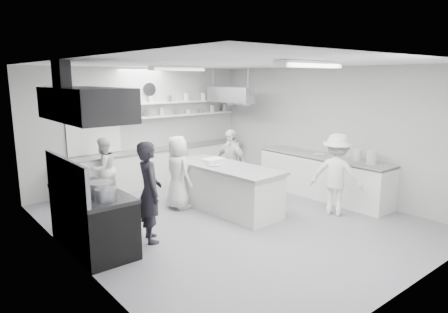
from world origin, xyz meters
TOP-DOWN VIEW (x-y plane):
  - floor at (0.00, 0.00)m, footprint 6.00×7.00m
  - ceiling at (0.00, 0.00)m, footprint 6.00×7.00m
  - wall_back at (0.00, 3.50)m, footprint 6.00×0.04m
  - wall_front at (0.00, -3.50)m, footprint 6.00×0.04m
  - wall_left at (-3.00, 0.00)m, footprint 0.04×7.00m
  - wall_right at (3.00, 0.00)m, footprint 0.04×7.00m
  - stove at (-2.60, 0.40)m, footprint 0.80×1.80m
  - exhaust_hood at (-2.60, 0.40)m, footprint 0.85×2.00m
  - back_counter at (0.30, 3.20)m, footprint 5.00×0.60m
  - shelf_lower at (0.70, 3.37)m, footprint 4.20×0.26m
  - shelf_upper at (0.70, 3.37)m, footprint 4.20×0.26m
  - pass_through_window at (-1.30, 3.48)m, footprint 1.30×0.04m
  - wall_clock at (0.20, 3.46)m, footprint 0.32×0.05m
  - right_counter at (2.65, -0.20)m, footprint 0.74×3.30m
  - pot_rack at (2.00, 2.40)m, footprint 0.30×1.60m
  - light_fixture_front at (0.00, -1.80)m, footprint 1.30×0.25m
  - light_fixture_rear at (0.00, 1.80)m, footprint 1.30×0.25m
  - prep_island at (0.29, 0.50)m, footprint 1.08×2.52m
  - stove_pot at (-2.60, -0.01)m, footprint 0.39×0.39m
  - cook_stove at (-1.73, 0.06)m, footprint 0.58×0.72m
  - cook_back at (-1.39, 2.80)m, footprint 0.83×0.73m
  - cook_island_left at (-0.41, 1.24)m, footprint 0.50×0.76m
  - cook_island_right at (1.03, 1.21)m, footprint 0.48×0.96m
  - cook_right at (1.83, -1.14)m, footprint 0.97×1.23m
  - bowl_island_a at (0.07, 0.65)m, footprint 0.33×0.33m
  - bowl_island_b at (0.03, 0.67)m, footprint 0.26×0.26m
  - bowl_right at (2.60, -0.10)m, footprint 0.30×0.30m

SIDE VIEW (x-z plane):
  - floor at x=0.00m, z-range -0.02..0.00m
  - stove at x=-2.60m, z-range 0.00..0.90m
  - prep_island at x=0.29m, z-range 0.00..0.91m
  - back_counter at x=0.30m, z-range 0.00..0.92m
  - right_counter at x=2.65m, z-range 0.00..0.94m
  - cook_back at x=-1.39m, z-range 0.00..1.44m
  - cook_island_left at x=-0.41m, z-range 0.00..1.56m
  - cook_island_right at x=1.03m, z-range 0.00..1.58m
  - cook_right at x=1.83m, z-range 0.00..1.66m
  - cook_stove at x=-1.73m, z-range 0.00..1.72m
  - bowl_island_b at x=0.03m, z-range 0.91..0.97m
  - bowl_island_a at x=0.07m, z-range 0.91..0.97m
  - bowl_right at x=2.60m, z-range 0.94..1.00m
  - stove_pot at x=-2.60m, z-range 0.91..1.20m
  - pass_through_window at x=-1.30m, z-range 0.95..1.95m
  - wall_back at x=0.00m, z-range 0.00..3.00m
  - wall_front at x=0.00m, z-range 0.00..3.00m
  - wall_left at x=-3.00m, z-range 0.00..3.00m
  - wall_right at x=3.00m, z-range 0.00..3.00m
  - shelf_lower at x=0.70m, z-range 1.73..1.77m
  - shelf_upper at x=0.70m, z-range 2.08..2.12m
  - pot_rack at x=2.00m, z-range 2.10..2.50m
  - exhaust_hood at x=-2.60m, z-range 2.10..2.60m
  - wall_clock at x=0.20m, z-range 2.29..2.61m
  - light_fixture_front at x=0.00m, z-range 2.89..2.99m
  - light_fixture_rear at x=0.00m, z-range 2.89..2.99m
  - ceiling at x=0.00m, z-range 3.00..3.02m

